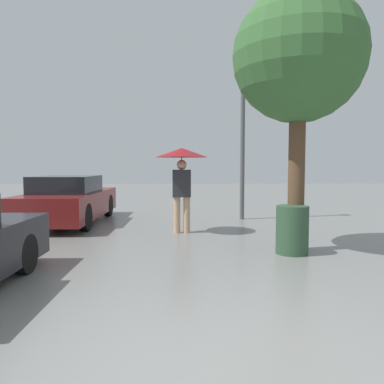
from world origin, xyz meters
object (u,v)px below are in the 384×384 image
(trash_bin, at_px, (292,230))
(tree, at_px, (299,58))
(parked_car_farthest, at_px, (69,201))
(pedestrian, at_px, (182,164))
(street_lamp, at_px, (243,106))

(trash_bin, bearing_deg, tree, 61.49)
(parked_car_farthest, height_order, trash_bin, parked_car_farthest)
(pedestrian, xyz_separation_m, tree, (2.06, -1.85, 1.83))
(pedestrian, distance_m, tree, 3.32)
(pedestrian, relative_size, parked_car_farthest, 0.45)
(tree, relative_size, trash_bin, 5.49)
(parked_car_farthest, bearing_deg, pedestrian, -27.59)
(tree, distance_m, trash_bin, 3.00)
(parked_car_farthest, relative_size, trash_bin, 5.15)
(tree, bearing_deg, pedestrian, 138.03)
(tree, bearing_deg, parked_car_farthest, 145.98)
(tree, xyz_separation_m, trash_bin, (-0.13, -0.23, -2.99))
(trash_bin, bearing_deg, street_lamp, 92.79)
(parked_car_farthest, height_order, tree, tree)
(tree, distance_m, street_lamp, 4.06)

